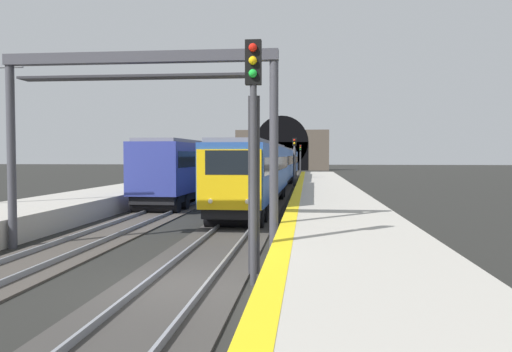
% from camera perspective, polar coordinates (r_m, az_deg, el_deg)
% --- Properties ---
extents(ground_plane, '(320.00, 320.00, 0.00)m').
position_cam_1_polar(ground_plane, '(12.42, -8.66, -12.21)').
color(ground_plane, black).
extents(platform_right, '(112.00, 4.16, 0.96)m').
position_cam_1_polar(platform_right, '(11.99, 11.67, -10.40)').
color(platform_right, '#ADA89E').
rests_on(platform_right, ground_plane).
extents(platform_right_edge_strip, '(112.00, 0.50, 0.01)m').
position_cam_1_polar(platform_right_edge_strip, '(11.85, 2.77, -8.12)').
color(platform_right_edge_strip, yellow).
rests_on(platform_right_edge_strip, platform_right).
extents(track_main_line, '(160.00, 3.06, 0.21)m').
position_cam_1_polar(track_main_line, '(12.41, -8.66, -12.03)').
color(track_main_line, '#383533').
rests_on(track_main_line, ground_plane).
extents(train_main_approaching, '(56.23, 2.98, 3.84)m').
position_cam_1_polar(train_main_approaching, '(48.38, 2.25, 1.22)').
color(train_main_approaching, '#264C99').
rests_on(train_main_approaching, ground_plane).
extents(train_adjacent_platform, '(42.38, 3.36, 4.03)m').
position_cam_1_polar(train_adjacent_platform, '(47.44, -3.68, 1.35)').
color(train_adjacent_platform, navy).
rests_on(train_adjacent_platform, ground_plane).
extents(railway_signal_near, '(0.39, 0.38, 5.83)m').
position_cam_1_polar(railway_signal_near, '(12.14, -0.29, 4.13)').
color(railway_signal_near, '#38383D').
rests_on(railway_signal_near, ground_plane).
extents(railway_signal_mid, '(0.39, 0.38, 4.76)m').
position_cam_1_polar(railway_signal_mid, '(48.50, 4.31, 1.96)').
color(railway_signal_mid, '#4C4C54').
rests_on(railway_signal_mid, ground_plane).
extents(railway_signal_far, '(0.39, 0.38, 4.92)m').
position_cam_1_polar(railway_signal_far, '(86.94, 4.99, 2.23)').
color(railway_signal_far, '#38383D').
rests_on(railway_signal_far, ground_plane).
extents(overhead_signal_gantry, '(0.70, 9.01, 6.42)m').
position_cam_1_polar(overhead_signal_gantry, '(16.99, -13.00, 8.40)').
color(overhead_signal_gantry, '#3F3F47').
rests_on(overhead_signal_gantry, ground_plane).
extents(tunnel_portal, '(2.39, 19.45, 11.34)m').
position_cam_1_polar(tunnel_portal, '(106.80, 2.93, 2.92)').
color(tunnel_portal, '#51473D').
rests_on(tunnel_portal, ground_plane).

